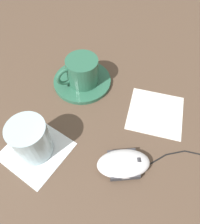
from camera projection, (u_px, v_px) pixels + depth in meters
The scene contains 7 objects.
ground_plane at pixel (90, 119), 0.53m from camera, with size 3.00×3.00×0.00m, color brown.
saucer at pixel (82, 81), 0.60m from camera, with size 0.16×0.16×0.01m, color #2D664C.
coffee_cup at pixel (82, 71), 0.56m from camera, with size 0.10×0.10×0.07m.
computer_mouse at pixel (123, 164), 0.45m from camera, with size 0.12×0.10×0.03m.
napkin_under_glass at pixel (36, 150), 0.48m from camera, with size 0.13×0.13×0.00m, color white.
drinking_glass at pixel (31, 139), 0.45m from camera, with size 0.08×0.08×0.09m, color silver.
napkin_spare at pixel (155, 113), 0.54m from camera, with size 0.13×0.13×0.00m, color silver.
Camera 1 is at (0.09, -0.28, 0.45)m, focal length 35.00 mm.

